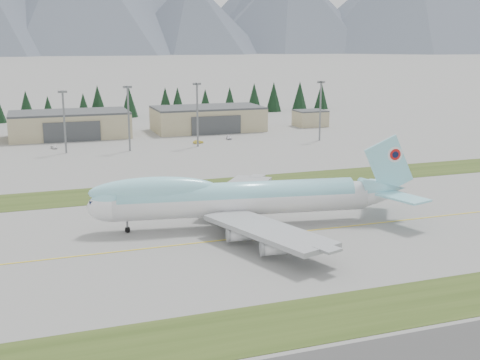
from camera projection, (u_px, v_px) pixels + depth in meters
name	position (u px, v px, depth m)	size (l,w,h in m)	color
ground	(201.00, 243.00, 118.82)	(7000.00, 7000.00, 0.00)	slate
grass_strip_near	(274.00, 326.00, 83.83)	(400.00, 14.00, 0.08)	#314418
grass_strip_far	(156.00, 191.00, 160.26)	(400.00, 18.00, 0.08)	#314418
taxiway_line_main	(201.00, 243.00, 118.82)	(400.00, 0.40, 0.02)	yellow
boeing_747_freighter	(239.00, 198.00, 128.25)	(72.37, 61.50, 18.98)	white
hangar_center	(70.00, 124.00, 250.84)	(48.00, 26.60, 10.80)	tan
hangar_right	(208.00, 119.00, 270.06)	(48.00, 26.60, 10.80)	tan
control_shed	(310.00, 118.00, 284.68)	(14.00, 12.00, 7.60)	tan
floodlight_masts	(86.00, 108.00, 211.99)	(185.37, 7.44, 24.05)	slate
service_vehicle_a	(54.00, 149.00, 224.32)	(1.44, 3.58, 1.22)	silver
service_vehicle_b	(198.00, 144.00, 235.99)	(1.45, 4.13, 1.36)	gold
service_vehicle_c	(229.00, 139.00, 246.42)	(1.89, 4.65, 1.35)	silver
conifer_belt	(112.00, 103.00, 315.00)	(279.19, 16.71, 16.97)	black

